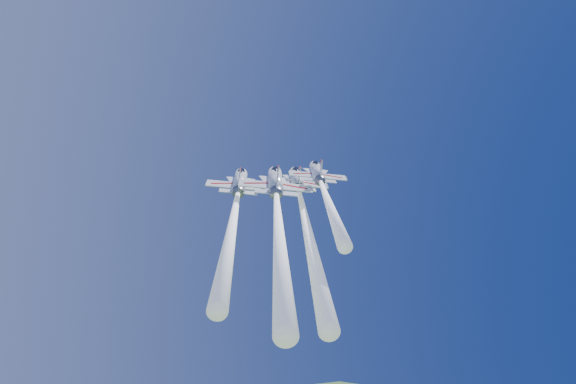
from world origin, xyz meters
TOP-DOWN VIEW (x-y plane):
  - jet_lead at (-6.46, -11.45)m, footprint 30.52×42.99m
  - jet_left at (-15.80, -7.72)m, footprint 27.47×38.38m
  - jet_right at (-4.94, -14.03)m, footprint 21.03×29.16m
  - jet_slot at (-16.70, -18.29)m, footprint 27.70×38.68m

SIDE VIEW (x-z plane):
  - jet_slot at x=-16.70m, z-range 52.34..93.21m
  - jet_left at x=-15.80m, z-range 53.98..94.73m
  - jet_lead at x=-6.46m, z-range 50.07..98.74m
  - jet_right at x=-4.94m, z-range 63.08..92.11m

